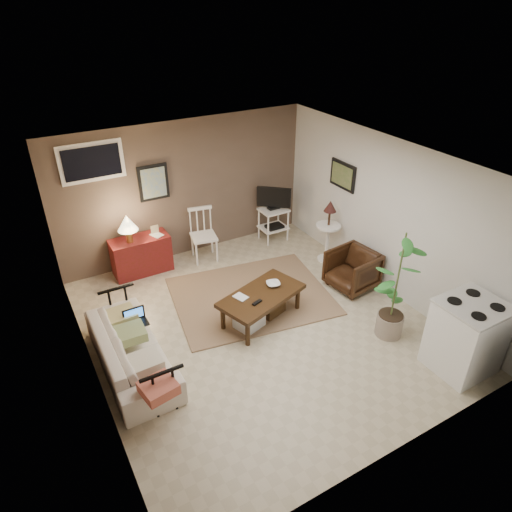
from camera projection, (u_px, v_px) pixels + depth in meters
floor at (258, 325)px, 6.58m from camera, size 5.00×5.00×0.00m
art_back at (154, 183)px, 7.45m from camera, size 0.50×0.03×0.60m
art_right at (343, 175)px, 7.54m from camera, size 0.03×0.60×0.45m
window at (92, 162)px, 6.81m from camera, size 0.96×0.03×0.60m
rug at (251, 296)px, 7.18m from camera, size 2.64×2.25×0.02m
coffee_table at (261, 305)px, 6.56m from camera, size 1.39×0.99×0.47m
sofa at (130, 344)px, 5.68m from camera, size 0.55×1.88×0.74m
sofa_pillows at (138, 348)px, 5.49m from camera, size 0.36×1.79×0.13m
sofa_end_rails at (139, 344)px, 5.75m from camera, size 0.51×1.88×0.63m
laptop at (135, 319)px, 5.94m from camera, size 0.29×0.21×0.20m
red_console at (140, 252)px, 7.62m from camera, size 0.96×0.43×1.11m
spindle_chair at (204, 236)px, 7.98m from camera, size 0.50×0.50×0.93m
tv_stand at (274, 213)px, 8.53m from camera, size 0.51×0.45×1.06m
side_table at (329, 224)px, 7.81m from camera, size 0.43×0.43×1.14m
armchair at (352, 268)px, 7.25m from camera, size 0.71×0.75×0.70m
potted_plant at (397, 283)px, 5.98m from camera, size 0.41×0.41×1.62m
stove at (466, 336)px, 5.63m from camera, size 0.76×0.70×0.99m
bowl at (273, 280)px, 6.61m from camera, size 0.21×0.10×0.20m
book_table at (237, 294)px, 6.30m from camera, size 0.14×0.06×0.20m
book_console at (152, 232)px, 7.48m from camera, size 0.15×0.07×0.21m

